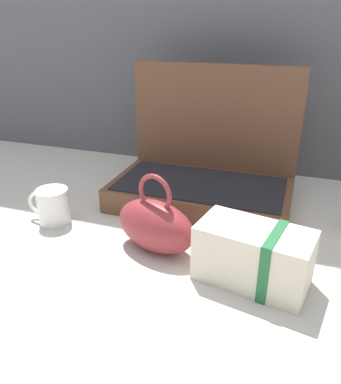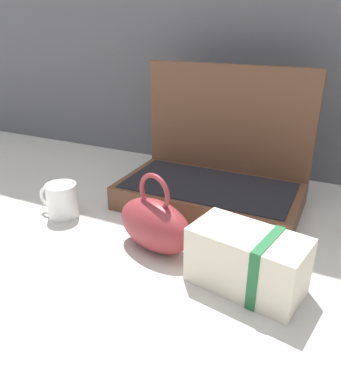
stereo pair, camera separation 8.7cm
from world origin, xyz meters
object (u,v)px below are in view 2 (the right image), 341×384
teal_pouch_handbag (155,224)px  coffee_mug (62,200)px  open_suitcase (214,174)px  cream_toiletry_bag (248,261)px

teal_pouch_handbag → coffee_mug: size_ratio=1.86×
open_suitcase → teal_pouch_handbag: size_ratio=2.25×
teal_pouch_handbag → open_suitcase: bearing=82.8°
open_suitcase → coffee_mug: bearing=-142.4°
teal_pouch_handbag → coffee_mug: bearing=173.2°
open_suitcase → teal_pouch_handbag: open_suitcase is taller
open_suitcase → cream_toiletry_bag: open_suitcase is taller
teal_pouch_handbag → cream_toiletry_bag: 0.24m
open_suitcase → coffee_mug: open_suitcase is taller
open_suitcase → coffee_mug: 0.44m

